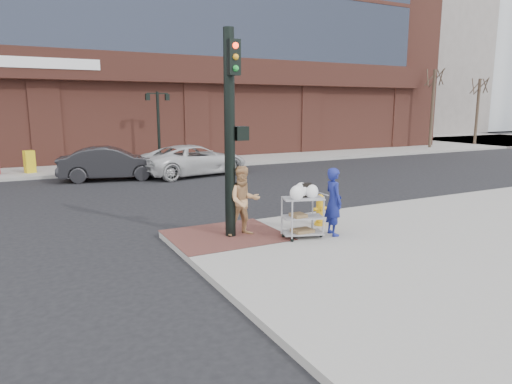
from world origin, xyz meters
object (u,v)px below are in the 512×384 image
pedestrian_tan (244,201)px  utility_cart (303,213)px  minivan_white (194,160)px  lamp_post (158,120)px  fire_hydrant (320,209)px  woman_blue (333,202)px  traffic_signal_pole (231,128)px  sedan_dark (111,163)px

pedestrian_tan → utility_cart: (1.20, -0.84, -0.26)m
minivan_white → lamp_post: bearing=-3.0°
lamp_post → minivan_white: size_ratio=0.74×
minivan_white → fire_hydrant: 11.31m
woman_blue → utility_cart: 0.86m
minivan_white → traffic_signal_pole: bearing=153.5°
lamp_post → utility_cart: (-0.98, -16.15, -1.85)m
traffic_signal_pole → utility_cart: (1.50, -0.92, -2.07)m
traffic_signal_pole → woman_blue: 3.13m
lamp_post → sedan_dark: bearing=-131.5°
woman_blue → utility_cart: woman_blue is taller
utility_cart → traffic_signal_pole: bearing=148.4°
lamp_post → traffic_signal_pole: (-2.48, -15.23, 0.21)m
woman_blue → fire_hydrant: 1.05m
woman_blue → sedan_dark: size_ratio=0.37×
lamp_post → fire_hydrant: size_ratio=4.65×
woman_blue → lamp_post: bearing=10.1°
traffic_signal_pole → utility_cart: size_ratio=3.69×
sedan_dark → minivan_white: size_ratio=0.86×
lamp_post → minivan_white: 4.52m
sedan_dark → fire_hydrant: size_ratio=5.40×
lamp_post → minivan_white: (0.59, -4.07, -1.87)m
pedestrian_tan → traffic_signal_pole: bearing=168.9°
sedan_dark → utility_cart: sedan_dark is taller
utility_cart → minivan_white: bearing=82.6°
fire_hydrant → woman_blue: bearing=-105.4°
pedestrian_tan → minivan_white: (2.77, 11.24, -0.28)m
traffic_signal_pole → lamp_post: bearing=80.8°
pedestrian_tan → sedan_dark: size_ratio=0.38×
traffic_signal_pole → fire_hydrant: (2.57, -0.14, -2.24)m
traffic_signal_pole → sedan_dark: traffic_signal_pole is taller
traffic_signal_pole → utility_cart: 2.71m
minivan_white → utility_cart: (-1.57, -12.08, 0.02)m
lamp_post → pedestrian_tan: bearing=-98.1°
pedestrian_tan → sedan_dark: pedestrian_tan is taller
woman_blue → pedestrian_tan: pedestrian_tan is taller
woman_blue → fire_hydrant: bearing=-4.7°
fire_hydrant → pedestrian_tan: bearing=178.5°
pedestrian_tan → fire_hydrant: 2.32m
utility_cart → fire_hydrant: bearing=36.1°
traffic_signal_pole → minivan_white: traffic_signal_pole is taller
pedestrian_tan → utility_cart: bearing=-30.6°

